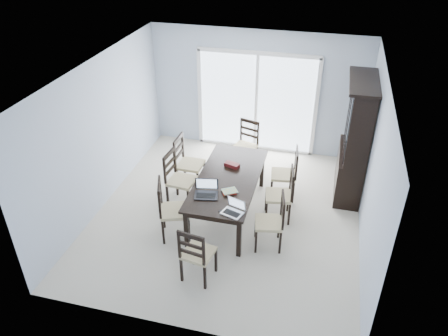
{
  "coord_description": "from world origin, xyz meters",
  "views": [
    {
      "loc": [
        1.46,
        -5.97,
        4.75
      ],
      "look_at": [
        -0.07,
        0.0,
        0.93
      ],
      "focal_mm": 35.0,
      "sensor_mm": 36.0,
      "label": 1
    }
  ],
  "objects_px": {
    "china_hutch": "(355,141)",
    "chair_left_far": "(185,157)",
    "game_box": "(232,165)",
    "chair_left_near": "(168,204)",
    "chair_end_near": "(195,250)",
    "laptop_silver": "(232,211)",
    "dining_table": "(228,181)",
    "hot_tub": "(223,107)",
    "chair_right_far": "(289,169)",
    "chair_left_mid": "(176,173)",
    "laptop_dark": "(206,193)",
    "cell_phone": "(223,212)",
    "chair_right_mid": "(285,189)",
    "chair_end_far": "(247,139)",
    "chair_right_near": "(275,216)"
  },
  "relations": [
    {
      "from": "chair_end_far",
      "to": "cell_phone",
      "type": "xyz_separation_m",
      "value": [
        0.18,
        -2.63,
        0.15
      ]
    },
    {
      "from": "chair_left_mid",
      "to": "chair_end_near",
      "type": "relative_size",
      "value": 1.08
    },
    {
      "from": "chair_right_mid",
      "to": "chair_end_near",
      "type": "height_order",
      "value": "chair_right_mid"
    },
    {
      "from": "chair_left_far",
      "to": "chair_end_far",
      "type": "xyz_separation_m",
      "value": [
        0.96,
        1.04,
        -0.03
      ]
    },
    {
      "from": "chair_right_far",
      "to": "laptop_silver",
      "type": "distance_m",
      "value": 1.85
    },
    {
      "from": "chair_left_mid",
      "to": "hot_tub",
      "type": "distance_m",
      "value": 3.42
    },
    {
      "from": "chair_left_near",
      "to": "chair_right_far",
      "type": "relative_size",
      "value": 1.05
    },
    {
      "from": "chair_left_mid",
      "to": "chair_right_far",
      "type": "height_order",
      "value": "chair_left_mid"
    },
    {
      "from": "chair_right_near",
      "to": "chair_right_mid",
      "type": "bearing_deg",
      "value": -14.88
    },
    {
      "from": "chair_end_near",
      "to": "chair_left_far",
      "type": "bearing_deg",
      "value": 121.14
    },
    {
      "from": "china_hutch",
      "to": "chair_left_near",
      "type": "relative_size",
      "value": 1.82
    },
    {
      "from": "game_box",
      "to": "chair_right_mid",
      "type": "bearing_deg",
      "value": -14.23
    },
    {
      "from": "dining_table",
      "to": "chair_end_far",
      "type": "distance_m",
      "value": 1.69
    },
    {
      "from": "chair_left_near",
      "to": "hot_tub",
      "type": "height_order",
      "value": "chair_left_near"
    },
    {
      "from": "chair_end_near",
      "to": "chair_end_far",
      "type": "relative_size",
      "value": 0.96
    },
    {
      "from": "chair_left_mid",
      "to": "chair_right_near",
      "type": "xyz_separation_m",
      "value": [
        1.87,
        -0.73,
        -0.05
      ]
    },
    {
      "from": "chair_right_mid",
      "to": "chair_end_near",
      "type": "distance_m",
      "value": 2.05
    },
    {
      "from": "cell_phone",
      "to": "hot_tub",
      "type": "relative_size",
      "value": 0.06
    },
    {
      "from": "dining_table",
      "to": "chair_left_near",
      "type": "bearing_deg",
      "value": -134.15
    },
    {
      "from": "china_hutch",
      "to": "game_box",
      "type": "height_order",
      "value": "china_hutch"
    },
    {
      "from": "dining_table",
      "to": "laptop_dark",
      "type": "height_order",
      "value": "laptop_dark"
    },
    {
      "from": "chair_left_near",
      "to": "chair_end_near",
      "type": "relative_size",
      "value": 1.1
    },
    {
      "from": "chair_right_near",
      "to": "laptop_silver",
      "type": "relative_size",
      "value": 3.05
    },
    {
      "from": "china_hutch",
      "to": "chair_right_near",
      "type": "bearing_deg",
      "value": -120.88
    },
    {
      "from": "china_hutch",
      "to": "hot_tub",
      "type": "distance_m",
      "value": 3.81
    },
    {
      "from": "chair_left_near",
      "to": "laptop_silver",
      "type": "xyz_separation_m",
      "value": [
        1.07,
        -0.14,
        0.16
      ]
    },
    {
      "from": "chair_left_near",
      "to": "game_box",
      "type": "height_order",
      "value": "chair_left_near"
    },
    {
      "from": "chair_end_near",
      "to": "game_box",
      "type": "bearing_deg",
      "value": 98.08
    },
    {
      "from": "laptop_silver",
      "to": "game_box",
      "type": "bearing_deg",
      "value": 121.94
    },
    {
      "from": "chair_left_mid",
      "to": "laptop_dark",
      "type": "xyz_separation_m",
      "value": [
        0.76,
        -0.7,
        0.18
      ]
    },
    {
      "from": "chair_right_far",
      "to": "chair_end_far",
      "type": "height_order",
      "value": "chair_right_far"
    },
    {
      "from": "china_hutch",
      "to": "game_box",
      "type": "distance_m",
      "value": 2.25
    },
    {
      "from": "chair_end_far",
      "to": "cell_phone",
      "type": "relative_size",
      "value": 9.23
    },
    {
      "from": "china_hutch",
      "to": "chair_left_far",
      "type": "distance_m",
      "value": 3.1
    },
    {
      "from": "dining_table",
      "to": "china_hutch",
      "type": "bearing_deg",
      "value": 31.71
    },
    {
      "from": "chair_right_near",
      "to": "hot_tub",
      "type": "bearing_deg",
      "value": 13.13
    },
    {
      "from": "chair_left_far",
      "to": "cell_phone",
      "type": "xyz_separation_m",
      "value": [
        1.14,
        -1.59,
        0.12
      ]
    },
    {
      "from": "chair_end_near",
      "to": "chair_end_far",
      "type": "bearing_deg",
      "value": 98.73
    },
    {
      "from": "chair_end_near",
      "to": "laptop_dark",
      "type": "distance_m",
      "value": 1.09
    },
    {
      "from": "laptop_dark",
      "to": "laptop_silver",
      "type": "distance_m",
      "value": 0.61
    },
    {
      "from": "laptop_silver",
      "to": "game_box",
      "type": "distance_m",
      "value": 1.34
    },
    {
      "from": "hot_tub",
      "to": "laptop_silver",
      "type": "bearing_deg",
      "value": -74.01
    },
    {
      "from": "chair_right_mid",
      "to": "cell_phone",
      "type": "bearing_deg",
      "value": 132.73
    },
    {
      "from": "chair_left_far",
      "to": "china_hutch",
      "type": "bearing_deg",
      "value": 102.74
    },
    {
      "from": "chair_end_far",
      "to": "chair_left_near",
      "type": "bearing_deg",
      "value": 90.43
    },
    {
      "from": "chair_left_near",
      "to": "chair_right_far",
      "type": "height_order",
      "value": "chair_left_near"
    },
    {
      "from": "dining_table",
      "to": "chair_end_near",
      "type": "distance_m",
      "value": 1.66
    },
    {
      "from": "dining_table",
      "to": "hot_tub",
      "type": "relative_size",
      "value": 1.11
    },
    {
      "from": "china_hutch",
      "to": "chair_left_mid",
      "type": "bearing_deg",
      "value": -158.94
    },
    {
      "from": "chair_right_far",
      "to": "laptop_silver",
      "type": "xyz_separation_m",
      "value": [
        -0.65,
        -1.72,
        0.19
      ]
    }
  ]
}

